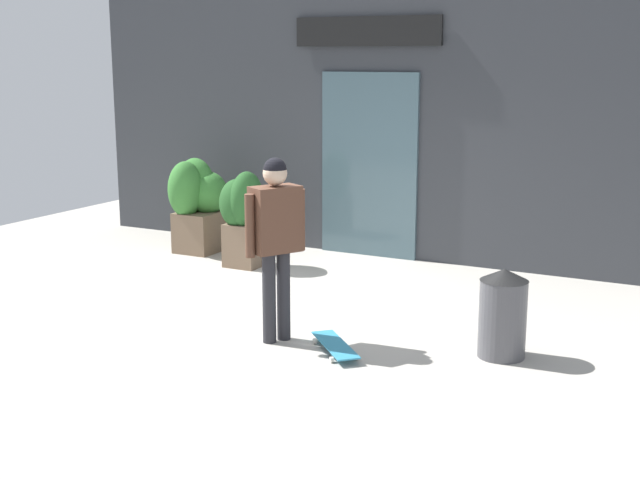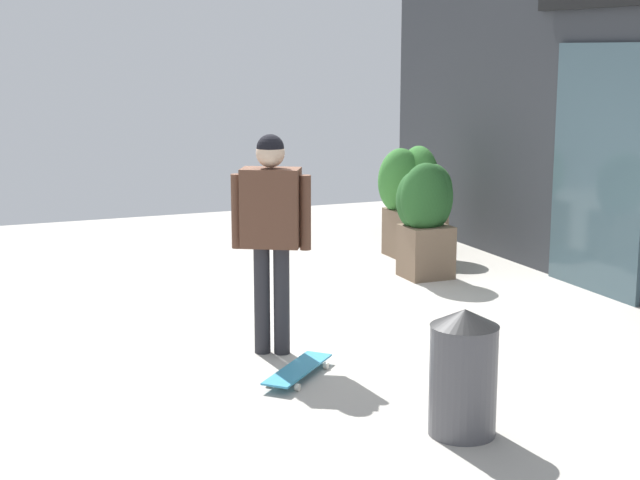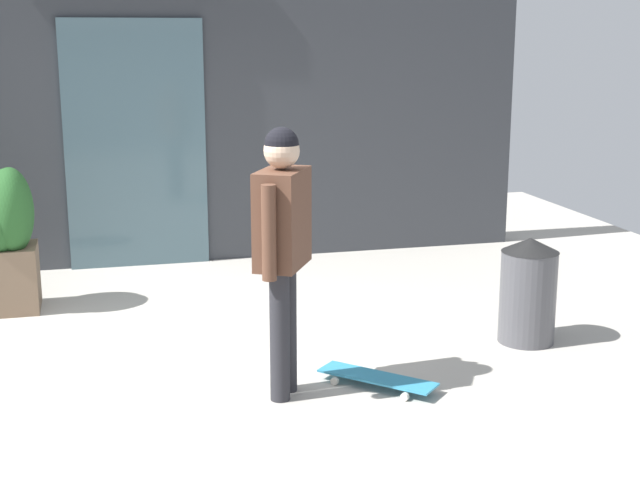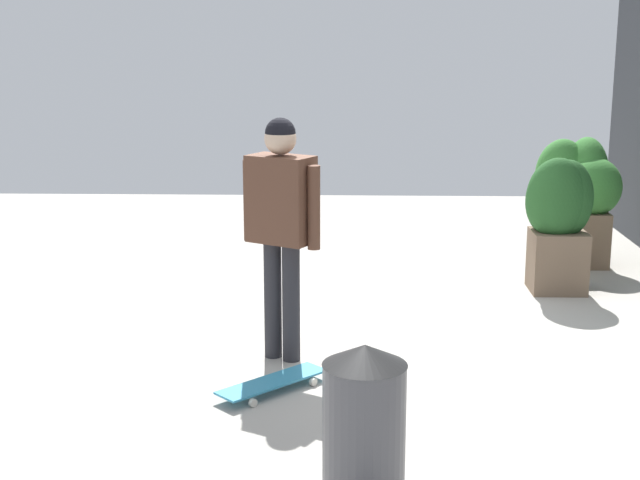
{
  "view_description": "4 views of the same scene",
  "coord_description": "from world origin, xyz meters",
  "px_view_note": "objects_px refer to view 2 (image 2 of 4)",
  "views": [
    {
      "loc": [
        4.87,
        -7.49,
        2.7
      ],
      "look_at": [
        1.19,
        -0.44,
        0.98
      ],
      "focal_mm": 47.68,
      "sensor_mm": 36.0,
      "label": 1
    },
    {
      "loc": [
        7.98,
        -3.21,
        2.43
      ],
      "look_at": [
        1.19,
        -0.44,
        0.98
      ],
      "focal_mm": 54.14,
      "sensor_mm": 36.0,
      "label": 2
    },
    {
      "loc": [
        -0.28,
        -6.2,
        2.35
      ],
      "look_at": [
        1.19,
        -0.44,
        0.98
      ],
      "focal_mm": 50.33,
      "sensor_mm": 36.0,
      "label": 3
    },
    {
      "loc": [
        7.39,
        -0.26,
        2.39
      ],
      "look_at": [
        1.19,
        -0.44,
        0.98
      ],
      "focal_mm": 52.21,
      "sensor_mm": 36.0,
      "label": 4
    }
  ],
  "objects_px": {
    "skateboarder": "(271,219)",
    "trash_bin": "(463,372)",
    "skateboard": "(298,370)",
    "planter_box_right": "(415,195)",
    "planter_box_left": "(425,211)"
  },
  "relations": [
    {
      "from": "skateboarder",
      "to": "trash_bin",
      "type": "distance_m",
      "value": 2.24
    },
    {
      "from": "skateboard",
      "to": "planter_box_right",
      "type": "distance_m",
      "value": 4.66
    },
    {
      "from": "planter_box_right",
      "to": "planter_box_left",
      "type": "bearing_deg",
      "value": -22.8
    },
    {
      "from": "skateboarder",
      "to": "planter_box_left",
      "type": "height_order",
      "value": "skateboarder"
    },
    {
      "from": "skateboard",
      "to": "planter_box_left",
      "type": "distance_m",
      "value": 3.56
    },
    {
      "from": "skateboarder",
      "to": "planter_box_left",
      "type": "bearing_deg",
      "value": 157.4
    },
    {
      "from": "planter_box_right",
      "to": "trash_bin",
      "type": "xyz_separation_m",
      "value": [
        5.01,
        -2.28,
        -0.32
      ]
    },
    {
      "from": "planter_box_right",
      "to": "skateboarder",
      "type": "bearing_deg",
      "value": -43.94
    },
    {
      "from": "skateboarder",
      "to": "skateboard",
      "type": "distance_m",
      "value": 1.22
    },
    {
      "from": "skateboarder",
      "to": "planter_box_right",
      "type": "height_order",
      "value": "skateboarder"
    },
    {
      "from": "skateboarder",
      "to": "planter_box_left",
      "type": "xyz_separation_m",
      "value": [
        -1.88,
        2.4,
        -0.38
      ]
    },
    {
      "from": "skateboard",
      "to": "planter_box_right",
      "type": "height_order",
      "value": "planter_box_right"
    },
    {
      "from": "planter_box_right",
      "to": "trash_bin",
      "type": "bearing_deg",
      "value": -24.51
    },
    {
      "from": "skateboarder",
      "to": "planter_box_right",
      "type": "relative_size",
      "value": 1.36
    },
    {
      "from": "skateboarder",
      "to": "trash_bin",
      "type": "relative_size",
      "value": 2.15
    }
  ]
}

